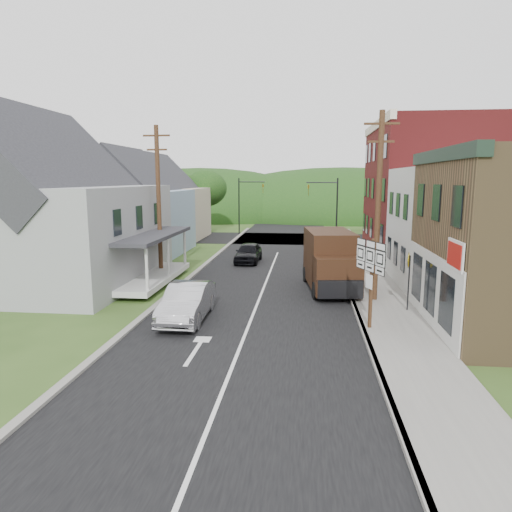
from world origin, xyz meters
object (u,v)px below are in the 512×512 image
(dark_sedan, at_px, (248,253))
(delivery_van, at_px, (330,261))
(silver_sedan, at_px, (187,302))
(warning_sign, at_px, (409,273))
(route_sign_cluster, at_px, (371,271))

(dark_sedan, height_order, delivery_van, delivery_van)
(dark_sedan, bearing_deg, silver_sedan, -91.68)
(silver_sedan, distance_m, warning_sign, 9.72)
(delivery_van, height_order, route_sign_cluster, route_sign_cluster)
(silver_sedan, bearing_deg, dark_sedan, 85.63)
(route_sign_cluster, bearing_deg, dark_sedan, 91.51)
(dark_sedan, relative_size, warning_sign, 1.55)
(silver_sedan, bearing_deg, warning_sign, 11.22)
(dark_sedan, relative_size, route_sign_cluster, 1.16)
(delivery_van, bearing_deg, route_sign_cluster, -86.88)
(dark_sedan, distance_m, delivery_van, 9.47)
(silver_sedan, height_order, delivery_van, delivery_van)
(route_sign_cluster, bearing_deg, delivery_van, 76.95)
(delivery_van, bearing_deg, warning_sign, -58.00)
(silver_sedan, relative_size, route_sign_cluster, 1.32)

